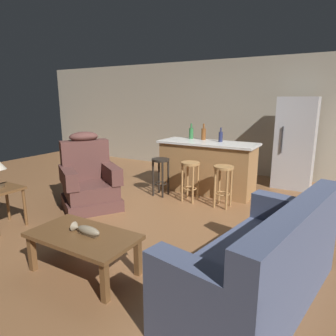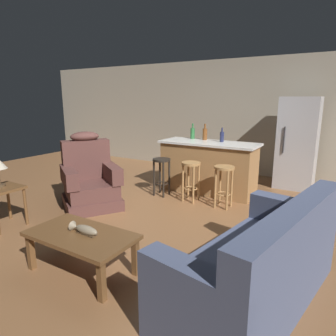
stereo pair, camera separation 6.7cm
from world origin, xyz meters
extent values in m
plane|color=brown|center=(0.00, 0.00, 0.00)|extent=(12.00, 12.00, 0.00)
cube|color=#A89E89|center=(0.00, 3.12, 1.30)|extent=(12.00, 0.05, 2.60)
cube|color=brown|center=(0.02, -1.79, 0.40)|extent=(1.10, 0.60, 0.04)
cube|color=brown|center=(-0.47, -2.03, 0.19)|extent=(0.06, 0.06, 0.38)
cube|color=brown|center=(0.51, -2.03, 0.19)|extent=(0.06, 0.06, 0.38)
cube|color=brown|center=(-0.47, -1.55, 0.19)|extent=(0.06, 0.06, 0.38)
cube|color=brown|center=(0.51, -1.55, 0.19)|extent=(0.06, 0.06, 0.38)
cube|color=#4C3823|center=(0.08, -1.77, 0.43)|extent=(0.22, 0.07, 0.01)
ellipsoid|color=gray|center=(0.08, -1.77, 0.46)|extent=(0.28, 0.09, 0.09)
cone|color=gray|center=(-0.09, -1.77, 0.46)|extent=(0.06, 0.10, 0.10)
cube|color=#4C5675|center=(1.60, -1.32, 0.10)|extent=(1.16, 2.02, 0.20)
cube|color=#4C5675|center=(1.60, -1.32, 0.31)|extent=(1.16, 2.02, 0.22)
cube|color=#4C5675|center=(1.92, -1.38, 0.68)|extent=(0.53, 1.91, 0.52)
cube|color=#4C5675|center=(1.46, -2.16, 0.56)|extent=(0.86, 0.34, 0.28)
cube|color=#4C5675|center=(1.75, -0.48, 0.56)|extent=(0.86, 0.34, 0.28)
cube|color=brown|center=(-1.26, -0.39, 0.09)|extent=(1.16, 1.16, 0.18)
cube|color=brown|center=(-1.26, -0.39, 0.30)|extent=(1.08, 1.07, 0.24)
cube|color=brown|center=(-1.52, -0.23, 0.74)|extent=(0.61, 0.76, 0.64)
ellipsoid|color=brown|center=(-1.52, -0.23, 1.12)|extent=(0.47, 0.53, 0.16)
cube|color=brown|center=(-1.07, -0.12, 0.55)|extent=(0.77, 0.59, 0.26)
cube|color=brown|center=(-1.43, -0.68, 0.55)|extent=(0.77, 0.59, 0.26)
cube|color=brown|center=(-1.75, -1.56, 0.54)|extent=(0.48, 0.48, 0.04)
cylinder|color=brown|center=(-1.95, -1.36, 0.26)|extent=(0.04, 0.04, 0.52)
cylinder|color=brown|center=(-1.55, -1.36, 0.26)|extent=(0.04, 0.04, 0.52)
cylinder|color=#4C3823|center=(-1.78, -1.54, 0.58)|extent=(0.14, 0.14, 0.03)
cube|color=#9E7042|center=(0.00, 1.35, 0.45)|extent=(1.71, 0.63, 0.91)
cube|color=silver|center=(0.00, 1.35, 0.93)|extent=(1.80, 0.70, 0.04)
cylinder|color=black|center=(-0.63, 0.72, 0.66)|extent=(0.32, 0.32, 0.04)
torus|color=black|center=(-0.63, 0.72, 0.22)|extent=(0.23, 0.23, 0.02)
cylinder|color=black|center=(-0.73, 0.62, 0.32)|extent=(0.04, 0.04, 0.64)
cylinder|color=black|center=(-0.53, 0.62, 0.32)|extent=(0.04, 0.04, 0.64)
cylinder|color=black|center=(-0.73, 0.82, 0.32)|extent=(0.04, 0.04, 0.64)
cylinder|color=black|center=(-0.53, 0.82, 0.32)|extent=(0.04, 0.04, 0.64)
cylinder|color=#A87A47|center=(-0.04, 0.72, 0.66)|extent=(0.32, 0.32, 0.04)
torus|color=#A87A47|center=(-0.04, 0.72, 0.22)|extent=(0.23, 0.23, 0.02)
cylinder|color=#A87A47|center=(-0.14, 0.62, 0.32)|extent=(0.04, 0.04, 0.64)
cylinder|color=#A87A47|center=(0.06, 0.62, 0.32)|extent=(0.04, 0.04, 0.64)
cylinder|color=#A87A47|center=(-0.14, 0.82, 0.32)|extent=(0.04, 0.04, 0.64)
cylinder|color=#A87A47|center=(0.06, 0.82, 0.32)|extent=(0.04, 0.04, 0.64)
cylinder|color=#A87A47|center=(0.55, 0.72, 0.66)|extent=(0.32, 0.32, 0.04)
torus|color=#A87A47|center=(0.55, 0.72, 0.22)|extent=(0.23, 0.23, 0.02)
cylinder|color=#A87A47|center=(0.45, 0.62, 0.32)|extent=(0.04, 0.04, 0.64)
cylinder|color=#A87A47|center=(0.65, 0.62, 0.32)|extent=(0.04, 0.04, 0.64)
cylinder|color=#A87A47|center=(0.45, 0.82, 0.32)|extent=(0.04, 0.04, 0.64)
cylinder|color=#A87A47|center=(0.65, 0.82, 0.32)|extent=(0.04, 0.04, 0.64)
cube|color=#B7B7BC|center=(1.34, 2.55, 0.88)|extent=(0.70, 0.66, 1.76)
cylinder|color=#333338|center=(1.14, 2.20, 0.97)|extent=(0.02, 0.02, 0.50)
cylinder|color=brown|center=(-0.18, 1.57, 1.06)|extent=(0.09, 0.09, 0.22)
cylinder|color=brown|center=(-0.18, 1.57, 1.21)|extent=(0.03, 0.03, 0.09)
cylinder|color=#23284C|center=(0.20, 1.47, 1.04)|extent=(0.07, 0.07, 0.18)
cylinder|color=#23284C|center=(0.20, 1.47, 1.17)|extent=(0.03, 0.03, 0.08)
cylinder|color=#2D6B38|center=(-0.46, 1.59, 1.05)|extent=(0.09, 0.09, 0.21)
cylinder|color=#2D6B38|center=(-0.46, 1.59, 1.20)|extent=(0.03, 0.03, 0.09)
camera|label=1|loc=(2.13, -3.71, 1.73)|focal=32.00mm
camera|label=2|loc=(2.19, -3.68, 1.73)|focal=32.00mm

